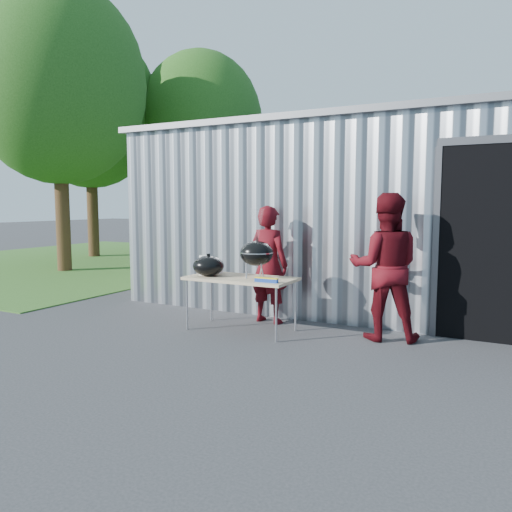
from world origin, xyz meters
The scene contains 14 objects.
ground centered at (0.00, 0.00, 0.00)m, with size 80.00×80.00×0.00m, color #2D2D30.
building centered at (0.92, 4.59, 1.54)m, with size 8.20×6.20×3.10m.
grass_patch centered at (-9.00, 6.00, 0.01)m, with size 10.00×12.00×0.02m, color #2D591E.
tree_left centered at (-7.50, 4.00, 4.80)m, with size 4.45×4.45×7.37m.
tree_mid centered at (-9.50, 7.00, 4.83)m, with size 4.48×4.48×7.42m.
tree_far centered at (-6.50, 9.00, 4.42)m, with size 4.10×4.10×6.79m.
folding_table centered at (-0.36, 0.75, 0.71)m, with size 1.50×0.75×0.75m.
kettle_grill centered at (-0.12, 0.76, 1.17)m, with size 0.46×0.46×0.94m.
grill_lid centered at (-0.82, 0.65, 0.89)m, with size 0.44×0.44×0.32m.
paper_towels centered at (-0.94, 0.70, 0.89)m, with size 0.12×0.12×0.28m, color white.
white_tub centered at (-0.91, 0.95, 0.80)m, with size 0.20×0.15×0.10m, color white.
foil_box centered at (0.16, 0.50, 0.78)m, with size 0.32×0.05×0.06m.
person_cook centered at (-0.23, 1.36, 0.87)m, with size 0.63×0.42×1.73m, color #4C0910.
person_bystander centered at (1.51, 1.22, 0.95)m, with size 0.92×0.72×1.90m, color #4C0910.
Camera 1 is at (2.99, -5.21, 1.76)m, focal length 35.00 mm.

